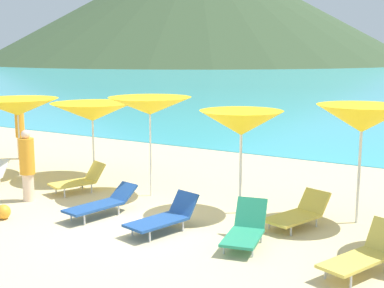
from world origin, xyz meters
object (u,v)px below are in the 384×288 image
(beachgoer_0, at_px, (20,128))
(beach_ball, at_px, (3,212))
(umbrella_3, at_px, (92,112))
(umbrella_4, at_px, (150,106))
(lounge_chair_2, at_px, (79,180))
(umbrella_2, at_px, (17,107))
(beachgoer_2, at_px, (27,164))
(lounge_chair_8, at_px, (102,203))
(umbrella_6, at_px, (362,119))
(lounge_chair_1, at_px, (164,217))
(lounge_chair_9, at_px, (363,254))
(umbrella_5, at_px, (241,123))
(lounge_chair_11, at_px, (246,229))
(lounge_chair_7, at_px, (298,213))

(beachgoer_0, height_order, beach_ball, beachgoer_0)
(beach_ball, bearing_deg, umbrella_3, 102.54)
(umbrella_4, relative_size, beach_ball, 7.71)
(beachgoer_0, bearing_deg, lounge_chair_2, -130.21)
(umbrella_2, xyz_separation_m, beach_ball, (2.84, -2.95, -1.77))
(beachgoer_2, bearing_deg, umbrella_4, 170.89)
(umbrella_4, relative_size, beachgoer_2, 1.42)
(lounge_chair_8, bearing_deg, umbrella_6, 36.56)
(lounge_chair_1, bearing_deg, umbrella_6, 52.74)
(lounge_chair_8, xyz_separation_m, beachgoer_2, (-2.23, -0.00, 0.60))
(lounge_chair_9, bearing_deg, lounge_chair_2, -170.73)
(umbrella_4, xyz_separation_m, lounge_chair_9, (5.55, -2.02, -1.85))
(umbrella_4, xyz_separation_m, lounge_chair_1, (1.76, -2.00, -1.88))
(umbrella_4, height_order, lounge_chair_1, umbrella_4)
(umbrella_3, bearing_deg, lounge_chair_9, -18.46)
(beachgoer_0, relative_size, beach_ball, 5.98)
(lounge_chair_1, bearing_deg, lounge_chair_8, -171.37)
(lounge_chair_1, relative_size, lounge_chair_9, 0.98)
(beachgoer_0, bearing_deg, beachgoer_2, -144.43)
(umbrella_5, relative_size, lounge_chair_9, 1.36)
(lounge_chair_8, distance_m, lounge_chair_11, 3.34)
(umbrella_5, distance_m, lounge_chair_8, 3.39)
(lounge_chair_9, distance_m, beachgoer_0, 12.26)
(lounge_chair_8, bearing_deg, beach_ball, -132.07)
(lounge_chair_11, relative_size, beachgoer_2, 0.87)
(umbrella_2, height_order, umbrella_3, umbrella_2)
(lounge_chair_1, height_order, lounge_chair_11, lounge_chair_11)
(lounge_chair_8, bearing_deg, lounge_chair_9, 8.45)
(umbrella_6, bearing_deg, umbrella_2, -175.93)
(umbrella_6, bearing_deg, lounge_chair_8, -153.48)
(lounge_chair_1, bearing_deg, beachgoer_2, -168.68)
(umbrella_5, xyz_separation_m, lounge_chair_1, (-0.70, -1.86, -1.66))
(umbrella_6, bearing_deg, beachgoer_2, -161.26)
(umbrella_4, distance_m, lounge_chair_1, 3.26)
(umbrella_4, height_order, umbrella_6, umbrella_6)
(umbrella_5, relative_size, lounge_chair_2, 1.54)
(lounge_chair_2, bearing_deg, umbrella_3, 138.26)
(umbrella_2, bearing_deg, umbrella_3, 21.33)
(umbrella_4, relative_size, lounge_chair_1, 1.49)
(lounge_chair_2, distance_m, lounge_chair_8, 2.13)
(lounge_chair_7, distance_m, lounge_chair_9, 2.38)
(umbrella_3, bearing_deg, umbrella_5, -9.01)
(lounge_chair_2, bearing_deg, umbrella_6, 30.95)
(umbrella_6, xyz_separation_m, lounge_chair_2, (-6.48, -1.16, -1.81))
(umbrella_3, bearing_deg, lounge_chair_11, -23.03)
(beachgoer_2, bearing_deg, lounge_chair_8, 130.01)
(beach_ball, bearing_deg, lounge_chair_7, 27.20)
(umbrella_2, height_order, lounge_chair_11, umbrella_2)
(lounge_chair_2, bearing_deg, beach_ball, -65.36)
(umbrella_2, relative_size, umbrella_6, 0.96)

